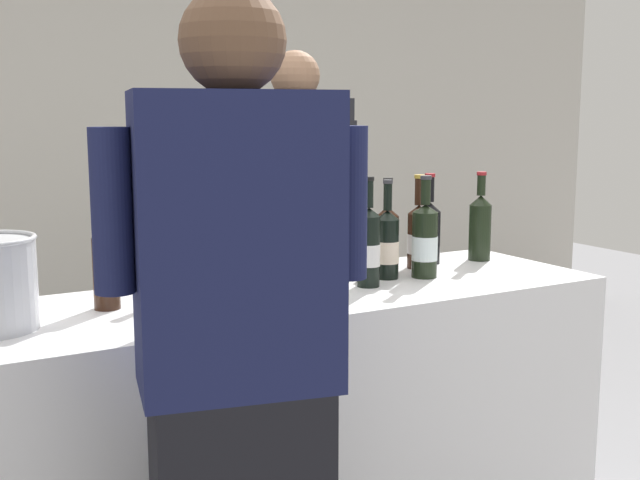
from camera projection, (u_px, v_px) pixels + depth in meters
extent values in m
cube|color=beige|center=(75.00, 129.00, 4.51)|extent=(8.00, 0.10, 2.80)
cube|color=white|center=(278.00, 446.00, 2.42)|extent=(2.09, 0.63, 0.96)
cylinder|color=black|center=(341.00, 247.00, 2.51)|extent=(0.07, 0.07, 0.22)
cone|color=black|center=(341.00, 209.00, 2.49)|extent=(0.07, 0.07, 0.03)
cylinder|color=black|center=(341.00, 194.00, 2.49)|extent=(0.03, 0.03, 0.07)
cylinder|color=#333338|center=(341.00, 180.00, 2.48)|extent=(0.03, 0.03, 0.01)
cylinder|color=silver|center=(341.00, 250.00, 2.52)|extent=(0.07, 0.07, 0.08)
cylinder|color=black|center=(429.00, 237.00, 2.81)|extent=(0.08, 0.08, 0.19)
cone|color=black|center=(429.00, 207.00, 2.79)|extent=(0.08, 0.08, 0.04)
cylinder|color=black|center=(430.00, 189.00, 2.78)|extent=(0.03, 0.03, 0.09)
cylinder|color=maroon|center=(430.00, 175.00, 2.77)|extent=(0.04, 0.04, 0.01)
cylinder|color=black|center=(387.00, 249.00, 2.55)|extent=(0.08, 0.08, 0.19)
cone|color=black|center=(388.00, 215.00, 2.53)|extent=(0.08, 0.08, 0.03)
cylinder|color=black|center=(388.00, 197.00, 2.52)|extent=(0.03, 0.03, 0.09)
cylinder|color=#333338|center=(388.00, 182.00, 2.51)|extent=(0.03, 0.03, 0.01)
cylinder|color=#F2DDC4|center=(387.00, 252.00, 2.55)|extent=(0.08, 0.08, 0.07)
cylinder|color=black|center=(203.00, 279.00, 2.10)|extent=(0.07, 0.07, 0.19)
cone|color=black|center=(202.00, 239.00, 2.08)|extent=(0.07, 0.07, 0.03)
cylinder|color=black|center=(202.00, 218.00, 2.07)|extent=(0.03, 0.03, 0.08)
cylinder|color=black|center=(201.00, 201.00, 2.07)|extent=(0.03, 0.03, 0.01)
cylinder|color=black|center=(191.00, 262.00, 2.34)|extent=(0.07, 0.07, 0.19)
cone|color=black|center=(190.00, 224.00, 2.33)|extent=(0.07, 0.07, 0.04)
cylinder|color=black|center=(190.00, 203.00, 2.32)|extent=(0.03, 0.03, 0.08)
cylinder|color=#B79333|center=(189.00, 187.00, 2.31)|extent=(0.04, 0.04, 0.01)
cylinder|color=silver|center=(191.00, 265.00, 2.35)|extent=(0.08, 0.08, 0.05)
cylinder|color=black|center=(425.00, 245.00, 2.56)|extent=(0.08, 0.08, 0.21)
cone|color=black|center=(425.00, 208.00, 2.54)|extent=(0.08, 0.08, 0.03)
cylinder|color=black|center=(426.00, 192.00, 2.53)|extent=(0.03, 0.03, 0.08)
cylinder|color=#333338|center=(426.00, 177.00, 2.53)|extent=(0.04, 0.04, 0.01)
cylinder|color=silver|center=(425.00, 248.00, 2.56)|extent=(0.08, 0.08, 0.08)
cylinder|color=black|center=(418.00, 241.00, 2.72)|extent=(0.08, 0.08, 0.19)
cone|color=black|center=(419.00, 209.00, 2.70)|extent=(0.08, 0.08, 0.03)
cylinder|color=black|center=(419.00, 192.00, 2.69)|extent=(0.03, 0.03, 0.09)
cylinder|color=#B79333|center=(420.00, 176.00, 2.68)|extent=(0.04, 0.04, 0.01)
cylinder|color=silver|center=(418.00, 244.00, 2.72)|extent=(0.08, 0.08, 0.07)
cylinder|color=black|center=(369.00, 251.00, 2.42)|extent=(0.07, 0.07, 0.22)
cone|color=black|center=(369.00, 212.00, 2.40)|extent=(0.07, 0.07, 0.03)
cylinder|color=black|center=(369.00, 194.00, 2.40)|extent=(0.03, 0.03, 0.08)
cylinder|color=black|center=(369.00, 179.00, 2.39)|extent=(0.03, 0.03, 0.01)
cylinder|color=silver|center=(368.00, 255.00, 2.43)|extent=(0.07, 0.07, 0.07)
cylinder|color=black|center=(387.00, 244.00, 2.65)|extent=(0.08, 0.08, 0.19)
cone|color=black|center=(388.00, 211.00, 2.63)|extent=(0.08, 0.08, 0.03)
cylinder|color=black|center=(388.00, 194.00, 2.62)|extent=(0.03, 0.03, 0.08)
cylinder|color=black|center=(388.00, 180.00, 2.62)|extent=(0.03, 0.03, 0.01)
cylinder|color=black|center=(106.00, 274.00, 2.15)|extent=(0.07, 0.07, 0.20)
cone|color=black|center=(104.00, 232.00, 2.13)|extent=(0.07, 0.07, 0.03)
cylinder|color=black|center=(103.00, 209.00, 2.12)|extent=(0.03, 0.03, 0.09)
cylinder|color=maroon|center=(102.00, 190.00, 2.11)|extent=(0.03, 0.03, 0.01)
cylinder|color=black|center=(480.00, 233.00, 2.87)|extent=(0.08, 0.08, 0.20)
cone|color=black|center=(481.00, 200.00, 2.85)|extent=(0.08, 0.08, 0.04)
cylinder|color=black|center=(481.00, 185.00, 2.84)|extent=(0.03, 0.03, 0.07)
cylinder|color=maroon|center=(482.00, 173.00, 2.83)|extent=(0.04, 0.04, 0.01)
cylinder|color=black|center=(317.00, 271.00, 2.21)|extent=(0.07, 0.07, 0.18)
cone|color=black|center=(317.00, 234.00, 2.19)|extent=(0.07, 0.07, 0.03)
cylinder|color=black|center=(317.00, 212.00, 2.18)|extent=(0.03, 0.03, 0.10)
cylinder|color=maroon|center=(317.00, 192.00, 2.17)|extent=(0.04, 0.04, 0.01)
cylinder|color=silver|center=(317.00, 274.00, 2.21)|extent=(0.07, 0.07, 0.06)
cylinder|color=silver|center=(334.00, 294.00, 2.33)|extent=(0.07, 0.07, 0.00)
cylinder|color=silver|center=(334.00, 277.00, 2.32)|extent=(0.01, 0.01, 0.10)
ellipsoid|color=silver|center=(334.00, 245.00, 2.30)|extent=(0.07, 0.07, 0.10)
ellipsoid|color=maroon|center=(334.00, 251.00, 2.31)|extent=(0.05, 0.05, 0.04)
cube|color=black|center=(297.00, 364.00, 3.23)|extent=(0.35, 0.24, 0.94)
cube|color=black|center=(296.00, 176.00, 3.10)|extent=(0.39, 0.24, 0.60)
sphere|color=#8C664C|center=(295.00, 75.00, 3.04)|extent=(0.19, 0.19, 0.19)
cylinder|color=black|center=(347.00, 156.00, 3.21)|extent=(0.08, 0.08, 0.29)
cylinder|color=black|center=(240.00, 159.00, 2.98)|extent=(0.08, 0.08, 0.29)
cube|color=#191E47|center=(236.00, 242.00, 1.61)|extent=(0.45, 0.32, 0.61)
sphere|color=brown|center=(233.00, 41.00, 1.55)|extent=(0.21, 0.21, 0.21)
cylinder|color=#191E47|center=(112.00, 211.00, 1.53)|extent=(0.08, 0.08, 0.32)
cylinder|color=#191E47|center=(349.00, 203.00, 1.67)|extent=(0.08, 0.08, 0.32)
cylinder|color=brown|center=(303.00, 404.00, 3.76)|extent=(0.36, 0.36, 0.24)
sphere|color=#23562D|center=(313.00, 254.00, 3.62)|extent=(0.37, 0.37, 0.37)
sphere|color=#23562D|center=(287.00, 315.00, 3.76)|extent=(0.29, 0.29, 0.29)
sphere|color=#23562D|center=(331.00, 236.00, 3.61)|extent=(0.30, 0.30, 0.30)
sphere|color=#23562D|center=(296.00, 239.00, 3.55)|extent=(0.36, 0.36, 0.36)
cylinder|color=#4C3823|center=(303.00, 319.00, 3.69)|extent=(0.05, 0.05, 0.60)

